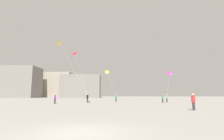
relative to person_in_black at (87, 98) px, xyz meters
name	(u,v)px	position (x,y,z in m)	size (l,w,h in m)	color
ground_plane	(79,133)	(5.05, -25.44, -0.92)	(300.00, 300.00, 0.00)	gray
person_in_black	(87,98)	(0.00, 0.00, 0.00)	(0.37, 0.37, 1.69)	#2D2D33
person_in_green	(163,98)	(14.19, 0.02, -0.05)	(0.35, 0.35, 1.59)	#2D2D33
person_in_red	(193,101)	(13.58, -15.21, -0.04)	(0.35, 0.35, 1.61)	#2D2D33
person_in_purple	(55,98)	(-4.47, -4.64, -0.01)	(0.37, 0.37, 1.68)	#2D2D33
person_in_teal	(116,98)	(5.29, 4.87, -0.06)	(0.34, 0.34, 1.58)	#2D2D33
person_in_grey	(167,98)	(15.59, 2.52, -0.04)	(0.35, 0.35, 1.61)	#2D2D33
kite_crimson_diamond	(75,53)	(-6.33, 12.04, 11.88)	(7.18, 12.82, 12.19)	red
kite_magenta_diamond	(170,73)	(18.45, 9.92, 5.86)	(3.56, 8.02, 6.06)	#D12899
kite_lime_diamond	(107,72)	(2.75, 11.19, 6.50)	(3.20, 6.83, 6.70)	#8CD12D
kite_amber_diamond	(60,44)	(-7.71, 4.59, 12.14)	(8.37, 5.08, 12.49)	yellow
building_left_hall	(11,82)	(-49.95, 49.02, 6.81)	(28.26, 14.63, 15.46)	gray
building_centre_hall	(59,85)	(-31.95, 67.88, 6.36)	(16.06, 14.53, 14.57)	#A39984
building_right_hall	(81,86)	(-13.95, 49.91, 4.69)	(19.66, 9.58, 11.23)	gray
handbag_beside_flyer	(89,102)	(0.35, 0.10, -0.80)	(0.32, 0.14, 0.24)	maroon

